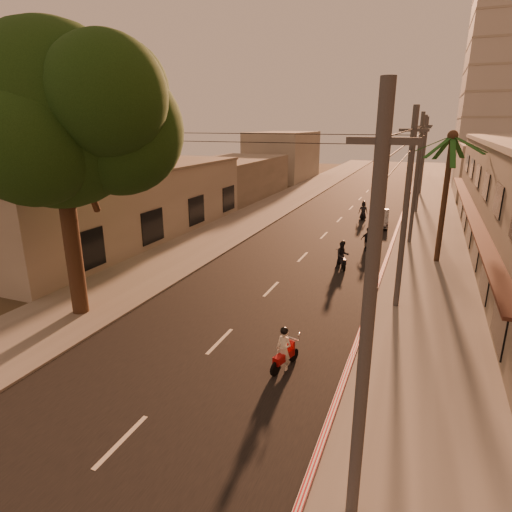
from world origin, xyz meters
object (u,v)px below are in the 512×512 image
(palm_tree, at_px, (452,144))
(scooter_mid_b, at_px, (368,240))
(broadleaf_tree, at_px, (66,118))
(parked_car, at_px, (380,218))
(scooter_mid_a, at_px, (342,256))
(scooter_far_a, at_px, (363,211))
(scooter_red, at_px, (284,350))

(palm_tree, relative_size, scooter_mid_b, 5.08)
(broadleaf_tree, bearing_deg, parked_car, 65.96)
(scooter_mid_a, xyz_separation_m, parked_car, (0.81, 12.21, -0.12))
(scooter_far_a, distance_m, parked_car, 2.63)
(scooter_far_a, bearing_deg, broadleaf_tree, -110.71)
(scooter_mid_a, height_order, parked_car, scooter_mid_a)
(palm_tree, distance_m, scooter_mid_a, 8.87)
(scooter_mid_a, distance_m, parked_car, 12.24)
(palm_tree, xyz_separation_m, scooter_far_a, (-6.10, 10.97, -6.40))
(scooter_mid_a, relative_size, parked_car, 0.41)
(scooter_mid_b, bearing_deg, scooter_far_a, 83.74)
(scooter_red, relative_size, scooter_mid_a, 0.95)
(scooter_red, bearing_deg, scooter_far_a, 108.29)
(scooter_red, relative_size, scooter_far_a, 0.96)
(palm_tree, bearing_deg, scooter_far_a, 119.07)
(palm_tree, distance_m, scooter_mid_b, 7.83)
(parked_car, bearing_deg, scooter_far_a, 124.07)
(palm_tree, height_order, scooter_red, palm_tree)
(scooter_mid_a, relative_size, scooter_far_a, 1.00)
(scooter_far_a, height_order, parked_car, scooter_far_a)
(scooter_mid_b, xyz_separation_m, scooter_far_a, (-1.73, 9.89, 0.01))
(palm_tree, bearing_deg, scooter_mid_a, -148.09)
(scooter_far_a, relative_size, parked_car, 0.41)
(broadleaf_tree, xyz_separation_m, scooter_red, (9.58, -1.08, -7.75))
(palm_tree, height_order, scooter_far_a, palm_tree)
(broadleaf_tree, height_order, scooter_red, broadleaf_tree)
(palm_tree, height_order, scooter_mid_b, palm_tree)
(broadleaf_tree, bearing_deg, scooter_far_a, 71.08)
(scooter_red, height_order, scooter_mid_b, scooter_red)
(scooter_mid_a, bearing_deg, broadleaf_tree, -154.96)
(palm_tree, xyz_separation_m, scooter_red, (-5.03, -14.93, -6.42))
(palm_tree, bearing_deg, scooter_red, -108.62)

